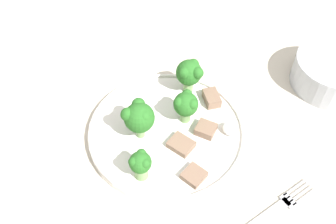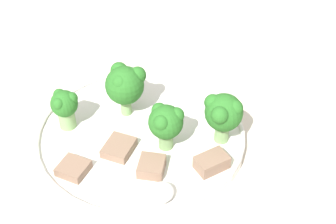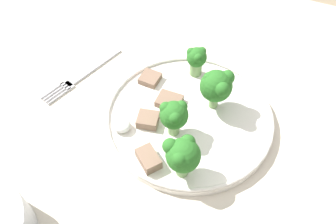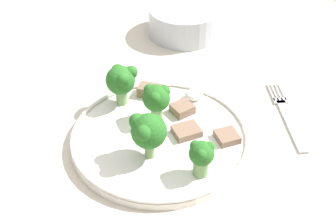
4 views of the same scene
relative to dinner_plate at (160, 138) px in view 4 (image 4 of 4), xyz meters
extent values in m
cube|color=beige|center=(-0.03, 0.09, -0.02)|extent=(1.18, 1.05, 0.03)
cylinder|color=brown|center=(0.50, 0.55, -0.38)|extent=(0.06, 0.06, 0.68)
cylinder|color=white|center=(0.00, 0.00, 0.00)|extent=(0.27, 0.27, 0.01)
torus|color=white|center=(0.00, 0.00, 0.01)|extent=(0.27, 0.27, 0.01)
cube|color=#B2B2B7|center=(0.21, -0.04, -0.01)|extent=(0.05, 0.13, 0.00)
cube|color=#B2B2B7|center=(0.23, 0.02, -0.01)|extent=(0.03, 0.02, 0.00)
cube|color=#B2B2B7|center=(0.25, 0.04, -0.01)|extent=(0.02, 0.05, 0.00)
cube|color=#B2B2B7|center=(0.24, 0.04, -0.01)|extent=(0.02, 0.05, 0.00)
cube|color=#B2B2B7|center=(0.23, 0.04, -0.01)|extent=(0.02, 0.05, 0.00)
cube|color=#B2B2B7|center=(0.23, 0.04, -0.01)|extent=(0.02, 0.05, 0.00)
cylinder|color=#B7BCC6|center=(0.17, 0.30, 0.02)|extent=(0.15, 0.15, 0.06)
cylinder|color=white|center=(0.17, 0.30, 0.02)|extent=(0.12, 0.12, 0.04)
cylinder|color=#7FA866|center=(-0.03, -0.03, 0.02)|extent=(0.01, 0.01, 0.03)
sphere|color=#286B23|center=(-0.03, -0.03, 0.05)|extent=(0.05, 0.05, 0.05)
sphere|color=#286B23|center=(-0.02, -0.03, 0.06)|extent=(0.02, 0.02, 0.02)
sphere|color=#286B23|center=(-0.04, -0.02, 0.06)|extent=(0.02, 0.02, 0.02)
sphere|color=#286B23|center=(-0.04, -0.05, 0.06)|extent=(0.02, 0.02, 0.02)
cylinder|color=#7FA866|center=(0.01, 0.04, 0.02)|extent=(0.02, 0.02, 0.03)
sphere|color=#286B23|center=(0.01, 0.04, 0.04)|extent=(0.04, 0.04, 0.04)
sphere|color=#286B23|center=(0.02, 0.04, 0.05)|extent=(0.02, 0.02, 0.02)
sphere|color=#286B23|center=(0.00, 0.05, 0.05)|extent=(0.02, 0.02, 0.02)
sphere|color=#286B23|center=(0.00, 0.03, 0.05)|extent=(0.02, 0.02, 0.02)
cylinder|color=#7FA866|center=(-0.02, 0.10, 0.02)|extent=(0.02, 0.02, 0.03)
sphere|color=#286B23|center=(-0.02, 0.10, 0.05)|extent=(0.05, 0.05, 0.05)
sphere|color=#286B23|center=(-0.01, 0.10, 0.06)|extent=(0.02, 0.02, 0.02)
sphere|color=#286B23|center=(-0.03, 0.11, 0.06)|extent=(0.02, 0.02, 0.02)
sphere|color=#286B23|center=(-0.03, 0.09, 0.06)|extent=(0.02, 0.02, 0.02)
cylinder|color=#7FA866|center=(0.03, -0.09, 0.02)|extent=(0.02, 0.02, 0.03)
sphere|color=#286B23|center=(0.03, -0.09, 0.04)|extent=(0.04, 0.04, 0.04)
sphere|color=#286B23|center=(0.04, -0.09, 0.05)|extent=(0.02, 0.02, 0.02)
sphere|color=#286B23|center=(0.02, -0.09, 0.05)|extent=(0.02, 0.02, 0.02)
sphere|color=#286B23|center=(0.02, -0.10, 0.05)|extent=(0.02, 0.02, 0.02)
cube|color=#846651|center=(0.02, 0.11, 0.01)|extent=(0.05, 0.04, 0.02)
cube|color=#846651|center=(0.04, -0.01, 0.01)|extent=(0.04, 0.03, 0.01)
cube|color=#846651|center=(0.05, 0.04, 0.01)|extent=(0.04, 0.04, 0.01)
cube|color=#846651|center=(0.09, -0.04, 0.01)|extent=(0.03, 0.03, 0.01)
ellipsoid|color=white|center=(0.09, 0.07, 0.01)|extent=(0.03, 0.03, 0.02)
camera|label=1|loc=(0.26, -0.32, 0.55)|focal=42.00mm
camera|label=2|loc=(0.40, 0.21, 0.42)|focal=50.00mm
camera|label=3|loc=(-0.10, 0.32, 0.42)|focal=35.00mm
camera|label=4|loc=(-0.19, -0.50, 0.48)|focal=50.00mm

